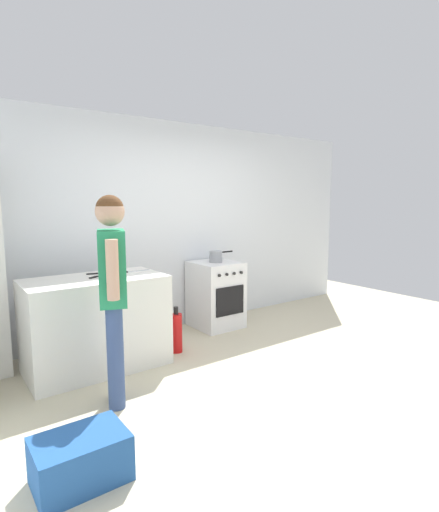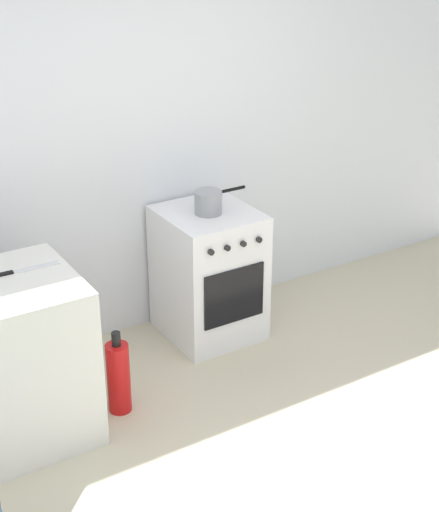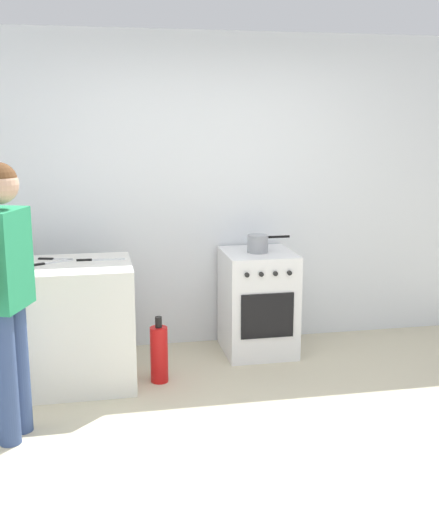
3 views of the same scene
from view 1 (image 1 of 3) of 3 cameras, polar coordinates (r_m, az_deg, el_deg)
The scene contains 11 objects.
ground_plane at distance 3.98m, azimuth 9.07°, elevation -16.39°, with size 8.00×8.00×0.00m, color beige.
back_wall at distance 5.19m, azimuth -6.12°, elevation 4.23°, with size 6.00×0.10×2.60m, color silver.
counter_unit at distance 4.11m, azimuth -17.18°, elevation -9.15°, with size 1.30×0.70×0.90m, color silver.
oven_left at distance 5.20m, azimuth -0.55°, elevation -5.48°, with size 0.56×0.62×0.85m.
pot at distance 5.09m, azimuth -0.51°, elevation -0.08°, with size 0.35×0.17×0.14m.
knife_bread at distance 4.22m, azimuth -12.37°, elevation -2.17°, with size 0.35×0.04×0.01m.
knife_utility at distance 4.19m, azimuth -16.93°, elevation -2.41°, with size 0.25×0.09×0.01m.
knife_carving at distance 4.06m, azimuth -16.61°, elevation -2.71°, with size 0.30×0.19×0.01m.
person at distance 3.22m, azimuth -15.04°, elevation -3.50°, with size 0.31×0.54×1.68m.
fire_extinguisher at distance 4.41m, azimuth -6.20°, elevation -10.80°, with size 0.13×0.13×0.50m.
recycling_crate_lower at distance 2.73m, azimuth -19.22°, elevation -25.70°, with size 0.52×0.36×0.28m, color #235193.
Camera 1 is at (-2.60, -2.53, 1.63)m, focal length 28.00 mm.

